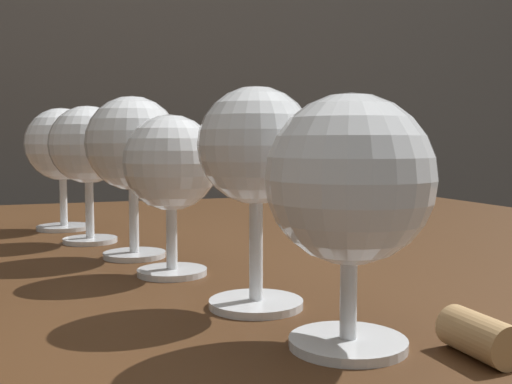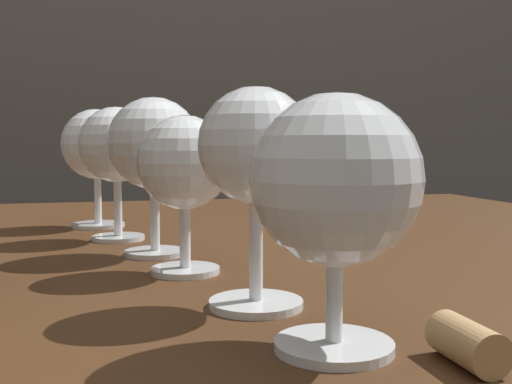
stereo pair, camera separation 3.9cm
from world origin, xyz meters
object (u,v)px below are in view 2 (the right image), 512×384
(wine_glass_rose, at_px, (335,184))
(wine_glass_chardonnay, at_px, (256,151))
(wine_glass_white, at_px, (184,166))
(wine_glass_amber, at_px, (154,145))
(wine_glass_merlot, at_px, (117,148))
(wine_glass_pinot, at_px, (97,147))
(cork, at_px, (467,343))

(wine_glass_rose, relative_size, wine_glass_chardonnay, 0.93)
(wine_glass_white, bearing_deg, wine_glass_amber, 101.75)
(wine_glass_merlot, bearing_deg, wine_glass_chardonnay, -74.70)
(wine_glass_pinot, xyz_separation_m, cork, (0.18, -0.54, -0.09))
(wine_glass_chardonnay, relative_size, wine_glass_white, 1.10)
(wine_glass_rose, xyz_separation_m, wine_glass_merlot, (-0.10, 0.39, 0.02))
(wine_glass_white, height_order, cork, wine_glass_white)
(wine_glass_chardonnay, xyz_separation_m, wine_glass_amber, (-0.05, 0.20, 0.00))
(cork, bearing_deg, wine_glass_rose, 147.01)
(wine_glass_merlot, relative_size, wine_glass_pinot, 0.98)
(wine_glass_rose, distance_m, cork, 0.10)
(wine_glass_rose, relative_size, wine_glass_pinot, 0.89)
(wine_glass_merlot, distance_m, wine_glass_pinot, 0.12)
(wine_glass_rose, xyz_separation_m, wine_glass_pinot, (-0.13, 0.51, 0.02))
(wine_glass_white, relative_size, wine_glass_amber, 0.86)
(wine_glass_white, bearing_deg, cork, -66.05)
(wine_glass_amber, xyz_separation_m, wine_glass_pinot, (-0.06, 0.21, -0.00))
(wine_glass_rose, bearing_deg, wine_glass_amber, 103.49)
(wine_glass_pinot, bearing_deg, wine_glass_merlot, -78.42)
(wine_glass_amber, height_order, wine_glass_merlot, wine_glass_amber)
(cork, bearing_deg, wine_glass_merlot, 110.18)
(wine_glass_chardonnay, relative_size, wine_glass_amber, 0.95)
(wine_glass_amber, xyz_separation_m, cork, (0.12, -0.33, -0.09))
(wine_glass_chardonnay, xyz_separation_m, wine_glass_white, (-0.03, 0.11, -0.01))
(wine_glass_rose, relative_size, wine_glass_merlot, 0.91)
(wine_glass_chardonnay, bearing_deg, wine_glass_pinot, 104.31)
(wine_glass_rose, height_order, wine_glass_white, wine_glass_rose)
(wine_glass_rose, height_order, wine_glass_chardonnay, wine_glass_chardonnay)
(wine_glass_rose, xyz_separation_m, cork, (0.05, -0.04, -0.08))
(wine_glass_rose, bearing_deg, wine_glass_pinot, 103.97)
(wine_glass_chardonnay, height_order, wine_glass_merlot, wine_glass_merlot)
(cork, bearing_deg, wine_glass_amber, 110.88)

